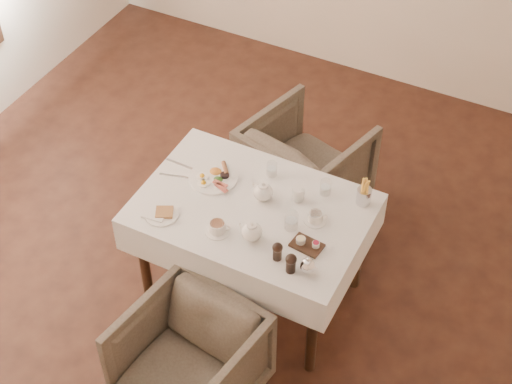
{
  "coord_description": "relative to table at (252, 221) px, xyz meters",
  "views": [
    {
      "loc": [
        1.72,
        -2.68,
        3.88
      ],
      "look_at": [
        0.31,
        0.07,
        0.82
      ],
      "focal_mm": 55.0,
      "sensor_mm": 36.0,
      "label": 1
    }
  ],
  "objects": [
    {
      "name": "silver_pot",
      "position": [
        0.46,
        -0.28,
        0.17
      ],
      "size": [
        0.1,
        0.09,
        0.11
      ],
      "primitive_type": null,
      "rotation": [
        0.0,
        0.0,
        -0.03
      ],
      "color": "white",
      "rests_on": "table"
    },
    {
      "name": "armchair_near",
      "position": [
        0.03,
        -0.78,
        -0.33
      ],
      "size": [
        0.76,
        0.77,
        0.62
      ],
      "primitive_type": "imported",
      "rotation": [
        0.0,
        0.0,
        -0.16
      ],
      "color": "#493F35",
      "rests_on": "ground"
    },
    {
      "name": "glass_left",
      "position": [
        -0.02,
        0.29,
        0.16
      ],
      "size": [
        0.07,
        0.07,
        0.09
      ],
      "primitive_type": "cylinder",
      "rotation": [
        0.0,
        0.0,
        -0.1
      ],
      "color": "silver",
      "rests_on": "table"
    },
    {
      "name": "breakfast_plate",
      "position": [
        -0.3,
        0.11,
        0.13
      ],
      "size": [
        0.29,
        0.29,
        0.04
      ],
      "rotation": [
        0.0,
        0.0,
        0.26
      ],
      "color": "white",
      "rests_on": "table"
    },
    {
      "name": "fries_cup",
      "position": [
        0.54,
        0.31,
        0.19
      ],
      "size": [
        0.08,
        0.08,
        0.18
      ],
      "rotation": [
        0.0,
        0.0,
        -0.19
      ],
      "color": "silver",
      "rests_on": "table"
    },
    {
      "name": "creamer",
      "position": [
        0.2,
        0.17,
        0.16
      ],
      "size": [
        0.08,
        0.08,
        0.08
      ],
      "primitive_type": "cylinder",
      "rotation": [
        0.0,
        0.0,
        -0.15
      ],
      "color": "white",
      "rests_on": "table"
    },
    {
      "name": "teapot_front",
      "position": [
        0.11,
        -0.21,
        0.18
      ],
      "size": [
        0.18,
        0.15,
        0.12
      ],
      "primitive_type": null,
      "rotation": [
        0.0,
        0.0,
        -0.19
      ],
      "color": "white",
      "rests_on": "table"
    },
    {
      "name": "cutlery_fork",
      "position": [
        -0.53,
        0.12,
        0.12
      ],
      "size": [
        0.2,
        0.02,
        0.0
      ],
      "primitive_type": "cube",
      "rotation": [
        0.0,
        0.0,
        1.54
      ],
      "color": "silver",
      "rests_on": "table"
    },
    {
      "name": "teacup_near",
      "position": [
        -0.08,
        -0.25,
        0.15
      ],
      "size": [
        0.14,
        0.14,
        0.07
      ],
      "rotation": [
        0.0,
        0.0,
        0.24
      ],
      "color": "white",
      "rests_on": "table"
    },
    {
      "name": "glass_right",
      "position": [
        0.32,
        0.29,
        0.16
      ],
      "size": [
        0.07,
        0.07,
        0.09
      ],
      "primitive_type": "cylinder",
      "rotation": [
        0.0,
        0.0,
        -0.15
      ],
      "color": "silver",
      "rests_on": "table"
    },
    {
      "name": "armchair_far",
      "position": [
        -0.06,
        0.88,
        -0.31
      ],
      "size": [
        0.87,
        0.89,
        0.66
      ],
      "primitive_type": "imported",
      "rotation": [
        0.0,
        0.0,
        2.87
      ],
      "color": "#493F35",
      "rests_on": "ground"
    },
    {
      "name": "condiment_board",
      "position": [
        0.39,
        -0.13,
        0.13
      ],
      "size": [
        0.18,
        0.13,
        0.04
      ],
      "rotation": [
        0.0,
        0.0,
        -0.12
      ],
      "color": "black",
      "rests_on": "table"
    },
    {
      "name": "teapot_centre",
      "position": [
        0.02,
        0.09,
        0.18
      ],
      "size": [
        0.18,
        0.16,
        0.12
      ],
      "primitive_type": null,
      "rotation": [
        0.0,
        0.0,
        -0.31
      ],
      "color": "white",
      "rests_on": "table"
    },
    {
      "name": "teacup_far",
      "position": [
        0.35,
        0.06,
        0.14
      ],
      "size": [
        0.13,
        0.13,
        0.06
      ],
      "rotation": [
        0.0,
        0.0,
        0.34
      ],
      "color": "white",
      "rests_on": "table"
    },
    {
      "name": "glass_mid",
      "position": [
        0.26,
        -0.04,
        0.17
      ],
      "size": [
        0.08,
        0.08,
        0.1
      ],
      "primitive_type": "cylinder",
      "rotation": [
        0.0,
        0.0,
        0.1
      ],
      "color": "silver",
      "rests_on": "table"
    },
    {
      "name": "cutlery_knife",
      "position": [
        -0.52,
        0.02,
        0.12
      ],
      "size": [
        0.18,
        0.06,
        0.0
      ],
      "primitive_type": "cube",
      "rotation": [
        0.0,
        0.0,
        1.83
      ],
      "color": "silver",
      "rests_on": "table"
    },
    {
      "name": "side_plate",
      "position": [
        -0.42,
        -0.28,
        0.13
      ],
      "size": [
        0.2,
        0.19,
        0.02
      ],
      "rotation": [
        0.0,
        0.0,
        0.26
      ],
      "color": "white",
      "rests_on": "table"
    },
    {
      "name": "pepper_mill_left",
      "position": [
        0.29,
        -0.27,
        0.17
      ],
      "size": [
        0.07,
        0.07,
        0.11
      ],
      "primitive_type": null,
      "rotation": [
        0.0,
        0.0,
        0.25
      ],
      "color": "black",
      "rests_on": "table"
    },
    {
      "name": "pepper_mill_right",
      "position": [
        0.38,
        -0.32,
        0.18
      ],
      "size": [
        0.08,
        0.08,
        0.12
      ],
      "primitive_type": null,
      "rotation": [
        0.0,
        0.0,
        -0.42
      ],
      "color": "black",
      "rests_on": "table"
    },
    {
      "name": "table",
      "position": [
        0.0,
        0.0,
        0.0
      ],
      "size": [
        1.28,
        0.88,
        0.75
      ],
      "color": "black",
      "rests_on": "ground"
    }
  ]
}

